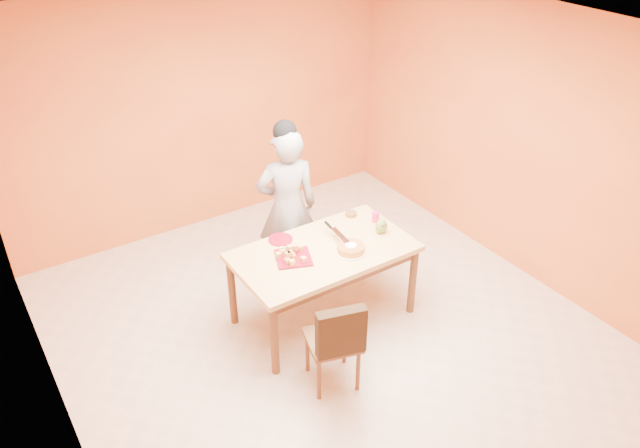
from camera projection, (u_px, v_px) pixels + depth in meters
floor at (330, 334)px, 5.71m from camera, size 5.00×5.00×0.00m
ceiling at (334, 37)px, 4.30m from camera, size 5.00×5.00×0.00m
wall_back at (203, 111)px, 6.79m from camera, size 4.50×0.00×4.50m
wall_left at (38, 303)px, 3.95m from camera, size 0.00×5.00×5.00m
wall_right at (523, 143)px, 6.05m from camera, size 0.00×5.00×5.00m
dining_table at (323, 258)px, 5.58m from camera, size 1.60×0.90×0.76m
dining_chair at (334, 339)px, 4.97m from camera, size 0.51×0.57×0.89m
pastry_pile at (293, 253)px, 5.38m from camera, size 0.27×0.27×0.09m
person at (287, 208)px, 6.04m from camera, size 0.69×0.56×1.65m
pastry_platter at (293, 258)px, 5.41m from camera, size 0.39×0.39×0.02m
red_dinner_plate at (281, 239)px, 5.66m from camera, size 0.28×0.28×0.01m
white_cake_plate at (351, 251)px, 5.50m from camera, size 0.37×0.37×0.01m
sponge_cake at (351, 248)px, 5.48m from camera, size 0.28×0.28×0.06m
cake_server at (340, 235)px, 5.59m from camera, size 0.09×0.29×0.01m
egg_ornament at (381, 226)px, 5.73m from camera, size 0.12×0.10×0.15m
magenta_glass at (376, 217)px, 5.92m from camera, size 0.08×0.08×0.10m
checker_tin at (351, 214)px, 6.03m from camera, size 0.14×0.14×0.03m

